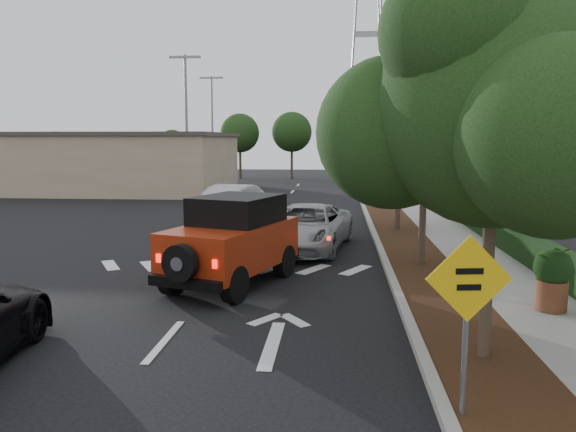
# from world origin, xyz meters

# --- Properties ---
(ground) EXTENTS (120.00, 120.00, 0.00)m
(ground) POSITION_xyz_m (0.00, 0.00, 0.00)
(ground) COLOR black
(ground) RESTS_ON ground
(curb) EXTENTS (0.20, 70.00, 0.15)m
(curb) POSITION_xyz_m (4.60, 12.00, 0.07)
(curb) COLOR #9E9B93
(curb) RESTS_ON ground
(planting_strip) EXTENTS (1.80, 70.00, 0.12)m
(planting_strip) POSITION_xyz_m (5.60, 12.00, 0.06)
(planting_strip) COLOR black
(planting_strip) RESTS_ON ground
(sidewalk) EXTENTS (2.00, 70.00, 0.12)m
(sidewalk) POSITION_xyz_m (7.50, 12.00, 0.06)
(sidewalk) COLOR gray
(sidewalk) RESTS_ON ground
(hedge) EXTENTS (0.80, 70.00, 0.80)m
(hedge) POSITION_xyz_m (8.90, 12.00, 0.40)
(hedge) COLOR black
(hedge) RESTS_ON ground
(commercial_building) EXTENTS (22.00, 12.00, 4.00)m
(commercial_building) POSITION_xyz_m (-16.00, 30.00, 2.00)
(commercial_building) COLOR gray
(commercial_building) RESTS_ON ground
(transmission_tower) EXTENTS (7.00, 4.00, 28.00)m
(transmission_tower) POSITION_xyz_m (6.00, 48.00, 0.00)
(transmission_tower) COLOR slate
(transmission_tower) RESTS_ON ground
(street_tree_near) EXTENTS (3.80, 3.80, 5.92)m
(street_tree_near) POSITION_xyz_m (5.60, -0.50, 0.00)
(street_tree_near) COLOR black
(street_tree_near) RESTS_ON ground
(street_tree_mid) EXTENTS (3.20, 3.20, 5.32)m
(street_tree_mid) POSITION_xyz_m (5.60, 6.50, 0.00)
(street_tree_mid) COLOR black
(street_tree_mid) RESTS_ON ground
(street_tree_far) EXTENTS (3.40, 3.40, 5.62)m
(street_tree_far) POSITION_xyz_m (5.60, 13.00, 0.00)
(street_tree_far) COLOR black
(street_tree_far) RESTS_ON ground
(light_pole_a) EXTENTS (2.00, 0.22, 9.00)m
(light_pole_a) POSITION_xyz_m (-6.50, 26.00, 0.00)
(light_pole_a) COLOR slate
(light_pole_a) RESTS_ON ground
(light_pole_b) EXTENTS (2.00, 0.22, 9.00)m
(light_pole_b) POSITION_xyz_m (-7.50, 38.00, 0.00)
(light_pole_b) COLOR slate
(light_pole_b) RESTS_ON ground
(red_jeep) EXTENTS (3.17, 4.62, 2.26)m
(red_jeep) POSITION_xyz_m (0.57, 4.29, 1.15)
(red_jeep) COLOR black
(red_jeep) RESTS_ON ground
(silver_suv_ahead) EXTENTS (3.39, 5.77, 1.51)m
(silver_suv_ahead) POSITION_xyz_m (2.12, 8.97, 0.75)
(silver_suv_ahead) COLOR #A0A4A8
(silver_suv_ahead) RESTS_ON ground
(silver_sedan_oncoming) EXTENTS (3.16, 5.28, 1.64)m
(silver_sedan_oncoming) POSITION_xyz_m (-1.41, 15.95, 0.82)
(silver_sedan_oncoming) COLOR #B6B8BE
(silver_sedan_oncoming) RESTS_ON ground
(parked_suv) EXTENTS (4.74, 2.18, 1.58)m
(parked_suv) POSITION_xyz_m (-7.55, 26.33, 0.79)
(parked_suv) COLOR #B4B7BD
(parked_suv) RESTS_ON ground
(speed_hump_sign) EXTENTS (1.11, 0.18, 2.38)m
(speed_hump_sign) POSITION_xyz_m (4.80, -2.62, 1.65)
(speed_hump_sign) COLOR slate
(speed_hump_sign) RESTS_ON ground
(terracotta_planter) EXTENTS (0.79, 0.79, 1.37)m
(terracotta_planter) POSITION_xyz_m (7.66, 2.19, 0.93)
(terracotta_planter) COLOR brown
(terracotta_planter) RESTS_ON ground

